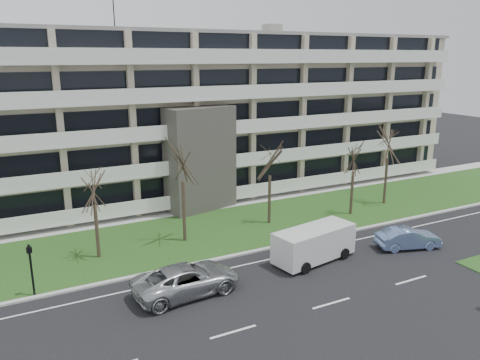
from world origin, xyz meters
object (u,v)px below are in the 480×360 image
blue_sedan (408,238)px  white_van (315,241)px  silver_pickup (187,280)px  pedestrian_signal (31,264)px

blue_sedan → white_van: white_van is taller
blue_sedan → silver_pickup: bearing=103.3°
silver_pickup → blue_sedan: bearing=-97.8°
white_van → pedestrian_signal: pedestrian_signal is taller
blue_sedan → pedestrian_signal: pedestrian_signal is taller
silver_pickup → white_van: (9.14, 0.39, 0.49)m
white_van → pedestrian_signal: 17.23m
blue_sedan → white_van: size_ratio=0.74×
silver_pickup → pedestrian_signal: size_ratio=1.98×
blue_sedan → pedestrian_signal: 24.43m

